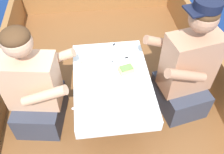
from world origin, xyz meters
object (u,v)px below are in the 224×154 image
Objects in this scene: coffee_cup_port at (123,47)px; person_starboard at (186,71)px; sandwich at (126,69)px; coffee_cup_starboard at (103,68)px; coffee_cup_center at (94,54)px; tin_can at (85,62)px; person_port at (35,90)px.

person_starboard is at bearing -33.28° from coffee_cup_port.
sandwich is 1.40× the size of coffee_cup_starboard.
coffee_cup_port is at bearing 49.70° from coffee_cup_starboard.
coffee_cup_center is (-0.24, 0.21, -0.00)m from sandwich.
sandwich is 1.22× the size of coffee_cup_port.
person_starboard is at bearing -12.48° from tin_can.
person_starboard is 0.82m from tin_can.
tin_can is (-0.14, 0.09, 0.00)m from coffee_cup_starboard.
tin_can is at bearing 35.44° from person_port.
person_starboard is 8.11× the size of sandwich.
person_port reaches higher than coffee_cup_port.
coffee_cup_starboard is (0.54, 0.11, 0.07)m from person_port.
tin_can reaches higher than coffee_cup_starboard.
person_starboard is 11.37× the size of coffee_cup_starboard.
person_port reaches higher than coffee_cup_center.
coffee_cup_port is 1.61× the size of tin_can.
coffee_cup_port is 1.21× the size of coffee_cup_center.
person_starboard is 0.56m from coffee_cup_port.
coffee_cup_center is 1.33× the size of tin_can.
sandwich is (-0.48, 0.05, 0.03)m from person_starboard.
sandwich is at bearing 14.22° from person_port.
person_port reaches higher than coffee_cup_starboard.
person_port is 0.72m from sandwich.
sandwich is 0.18m from coffee_cup_starboard.
person_starboard is 15.89× the size of tin_can.
sandwich is 0.26m from coffee_cup_port.
coffee_cup_port is at bearing 87.79° from sandwich.
tin_can is at bearing 157.87° from sandwich.
person_starboard reaches higher than coffee_cup_starboard.
coffee_cup_starboard is (-0.66, 0.09, 0.03)m from person_starboard.
coffee_cup_center is at bearing 43.79° from tin_can.
sandwich is 0.35m from tin_can.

